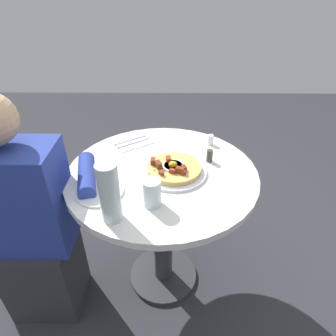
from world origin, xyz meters
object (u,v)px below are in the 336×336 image
Objects in this scene: dining_table at (162,201)px; salt_shaker at (210,140)px; knife at (130,140)px; pizza_plate at (174,172)px; pepper_shaker at (210,156)px; person_seated at (32,231)px; bread_plate at (100,191)px; water_glass at (152,193)px; breakfast_pizza at (174,168)px; water_bottle at (109,193)px; fork at (134,142)px.

salt_shaker reaches higher than dining_table.
pizza_plate is at bearing -85.94° from knife.
person_seated is at bearing -164.26° from pepper_shaker.
bread_plate is 0.23m from water_glass.
pizza_plate is 0.22m from water_glass.
water_bottle is at bearing -127.75° from breakfast_pizza.
pizza_plate is 1.55× the size of knife.
pepper_shaker reaches higher than fork.
person_seated is at bearing -154.97° from salt_shaker.
dining_table is 0.19m from pizza_plate.
water_glass is (0.21, -0.07, 0.05)m from bread_plate.
pizza_plate is at bearing 28.00° from breakfast_pizza.
water_bottle is (0.41, -0.15, 0.34)m from person_seated.
knife is (-0.17, 0.27, 0.18)m from dining_table.
bread_plate reaches higher than knife.
breakfast_pizza is 1.29× the size of knife.
knife is (-0.22, 0.28, 0.00)m from pizza_plate.
knife is 1.67× the size of water_glass.
breakfast_pizza reaches higher than bread_plate.
breakfast_pizza is at bearing 25.01° from bread_plate.
dining_table is 0.32m from water_glass.
water_glass is at bearing -7.94° from person_seated.
pepper_shaker is (0.38, -0.19, 0.02)m from knife.
water_bottle reaches higher than pizza_plate.
dining_table is at bearing 32.21° from bread_plate.
pepper_shaker is (0.36, -0.16, 0.02)m from fork.
water_glass reaches higher than pizza_plate.
water_glass is at bearing -111.68° from breakfast_pizza.
water_glass is 0.17m from water_bottle.
dining_table is 0.34m from bread_plate.
dining_table is at bearing 82.33° from water_glass.
knife reaches higher than dining_table.
fork and knife have the same top height.
water_glass reaches higher than dining_table.
breakfast_pizza reaches higher than salt_shaker.
breakfast_pizza is 1.22× the size of bread_plate.
pizza_plate reaches higher than bread_plate.
breakfast_pizza is (-0.00, -0.00, 0.02)m from pizza_plate.
water_glass is 0.48× the size of water_bottle.
person_seated is 22.05× the size of salt_shaker.
breakfast_pizza is 0.32m from bread_plate.
pepper_shaker is (-0.02, -0.16, 0.00)m from salt_shaker.
water_glass is at bearing -97.67° from dining_table.
water_glass is 2.09× the size of salt_shaker.
breakfast_pizza reaches higher than pepper_shaker.
water_bottle is 4.39× the size of salt_shaker.
salt_shaker is (0.48, 0.39, 0.02)m from bread_plate.
fork is 0.54m from water_bottle.
water_glass is (0.12, -0.46, 0.05)m from fork.
person_seated is (-0.57, -0.14, -0.05)m from dining_table.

